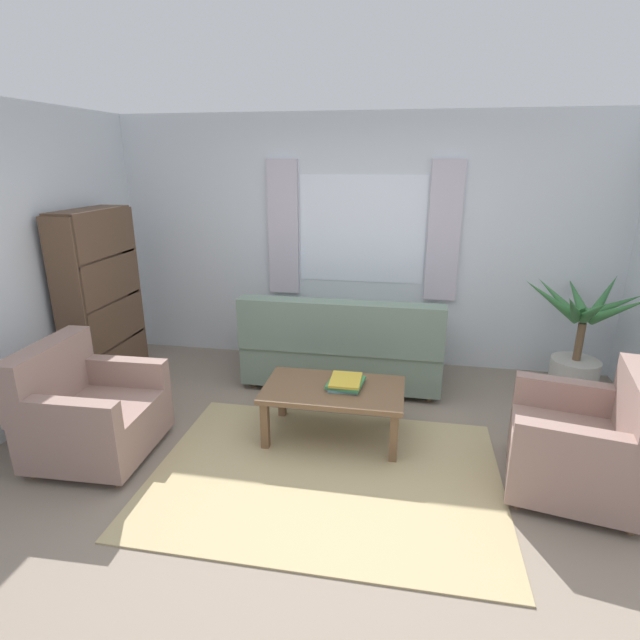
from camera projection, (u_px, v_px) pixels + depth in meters
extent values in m
plane|color=gray|center=(326.00, 476.00, 3.52)|extent=(6.24, 6.24, 0.00)
cube|color=silver|center=(362.00, 243.00, 5.23)|extent=(5.32, 0.12, 2.60)
cube|color=white|center=(362.00, 230.00, 5.13)|extent=(1.30, 0.01, 1.10)
cube|color=silver|center=(284.00, 228.00, 5.24)|extent=(0.32, 0.06, 1.40)
cube|color=silver|center=(444.00, 232.00, 4.96)|extent=(0.32, 0.06, 1.40)
cube|color=tan|center=(326.00, 475.00, 3.52)|extent=(2.45, 1.78, 0.01)
cube|color=slate|center=(343.00, 357.00, 4.97)|extent=(1.90, 0.80, 0.38)
cube|color=slate|center=(339.00, 327.00, 4.54)|extent=(1.90, 0.20, 0.48)
cube|color=slate|center=(434.00, 333.00, 4.73)|extent=(0.16, 0.80, 0.24)
cube|color=slate|center=(259.00, 323.00, 5.02)|extent=(0.16, 0.80, 0.24)
cylinder|color=brown|center=(427.00, 371.00, 5.18)|extent=(0.06, 0.06, 0.06)
cylinder|color=brown|center=(271.00, 360.00, 5.46)|extent=(0.06, 0.06, 0.06)
cylinder|color=brown|center=(429.00, 397.00, 4.61)|extent=(0.06, 0.06, 0.06)
cylinder|color=brown|center=(254.00, 383.00, 4.90)|extent=(0.06, 0.06, 0.06)
cube|color=gray|center=(99.00, 426.00, 3.71)|extent=(0.83, 0.87, 0.36)
cube|color=gray|center=(49.00, 373.00, 3.63)|extent=(0.21, 0.85, 0.46)
cube|color=gray|center=(62.00, 415.00, 3.28)|extent=(0.80, 0.15, 0.22)
cube|color=gray|center=(119.00, 371.00, 3.96)|extent=(0.80, 0.15, 0.22)
cylinder|color=brown|center=(118.00, 481.00, 3.41)|extent=(0.05, 0.05, 0.06)
cylinder|color=brown|center=(162.00, 430.00, 4.05)|extent=(0.05, 0.05, 0.06)
cylinder|color=brown|center=(34.00, 473.00, 3.50)|extent=(0.05, 0.05, 0.06)
cylinder|color=brown|center=(90.00, 425.00, 4.14)|extent=(0.05, 0.05, 0.06)
cube|color=gray|center=(572.00, 457.00, 3.32)|extent=(0.95, 0.98, 0.36)
cube|color=gray|center=(574.00, 396.00, 3.55)|extent=(0.81, 0.27, 0.22)
cube|color=gray|center=(585.00, 448.00, 2.91)|extent=(0.81, 0.27, 0.22)
cylinder|color=brown|center=(518.00, 448.00, 3.80)|extent=(0.05, 0.05, 0.06)
cylinder|color=brown|center=(517.00, 503.00, 3.20)|extent=(0.05, 0.05, 0.06)
cylinder|color=brown|center=(612.00, 466.00, 3.58)|extent=(0.05, 0.05, 0.06)
cylinder|color=brown|center=(630.00, 529.00, 2.98)|extent=(0.05, 0.05, 0.06)
cube|color=brown|center=(333.00, 390.00, 3.89)|extent=(1.10, 0.64, 0.04)
cube|color=brown|center=(265.00, 426.00, 3.80)|extent=(0.06, 0.06, 0.40)
cube|color=brown|center=(394.00, 438.00, 3.63)|extent=(0.06, 0.06, 0.40)
cube|color=brown|center=(282.00, 395.00, 4.28)|extent=(0.06, 0.06, 0.40)
cube|color=brown|center=(396.00, 405.00, 4.12)|extent=(0.06, 0.06, 0.40)
cube|color=#5B8E93|center=(344.00, 385.00, 3.89)|extent=(0.25, 0.27, 0.02)
cube|color=#387F4C|center=(346.00, 382.00, 3.89)|extent=(0.30, 0.32, 0.02)
cube|color=gold|center=(346.00, 380.00, 3.88)|extent=(0.24, 0.30, 0.02)
cylinder|color=#B7B2A8|center=(573.00, 377.00, 4.70)|extent=(0.44, 0.44, 0.35)
cylinder|color=brown|center=(579.00, 342.00, 4.59)|extent=(0.07, 0.07, 0.36)
cone|color=#38753D|center=(615.00, 305.00, 4.46)|extent=(0.52, 0.18, 0.28)
cone|color=#38753D|center=(605.00, 295.00, 4.63)|extent=(0.45, 0.53, 0.41)
cone|color=#38753D|center=(576.00, 295.00, 4.73)|extent=(0.11, 0.55, 0.29)
cone|color=#38753D|center=(557.00, 298.00, 4.67)|extent=(0.41, 0.43, 0.39)
cone|color=#38753D|center=(552.00, 300.00, 4.48)|extent=(0.57, 0.18, 0.44)
cone|color=#38753D|center=(573.00, 308.00, 4.27)|extent=(0.36, 0.52, 0.42)
cone|color=#38753D|center=(594.00, 312.00, 4.21)|extent=(0.13, 0.54, 0.37)
cone|color=#38753D|center=(619.00, 310.00, 4.25)|extent=(0.40, 0.46, 0.43)
cube|color=brown|center=(127.00, 290.00, 5.14)|extent=(0.30, 0.04, 1.70)
cube|color=brown|center=(70.00, 316.00, 4.30)|extent=(0.30, 0.04, 1.70)
cube|color=brown|center=(114.00, 302.00, 4.70)|extent=(0.02, 0.90, 1.70)
cube|color=brown|center=(112.00, 382.00, 4.99)|extent=(0.30, 0.86, 0.02)
cube|color=brown|center=(107.00, 342.00, 4.85)|extent=(0.30, 0.86, 0.02)
cube|color=brown|center=(101.00, 301.00, 4.72)|extent=(0.30, 0.86, 0.02)
cube|color=brown|center=(95.00, 257.00, 4.59)|extent=(0.30, 0.86, 0.02)
cube|color=brown|center=(88.00, 210.00, 4.46)|extent=(0.30, 0.86, 0.02)
cube|color=#5B8E93|center=(124.00, 317.00, 5.13)|extent=(0.28, 0.08, 0.29)
cube|color=gold|center=(120.00, 324.00, 5.07)|extent=(0.25, 0.05, 0.18)
cube|color=#7F478C|center=(116.00, 322.00, 5.00)|extent=(0.24, 0.06, 0.26)
cube|color=beige|center=(113.00, 326.00, 4.93)|extent=(0.23, 0.06, 0.23)
cube|color=gold|center=(108.00, 331.00, 4.86)|extent=(0.23, 0.08, 0.18)
cube|color=#B23833|center=(101.00, 331.00, 4.76)|extent=(0.23, 0.09, 0.26)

